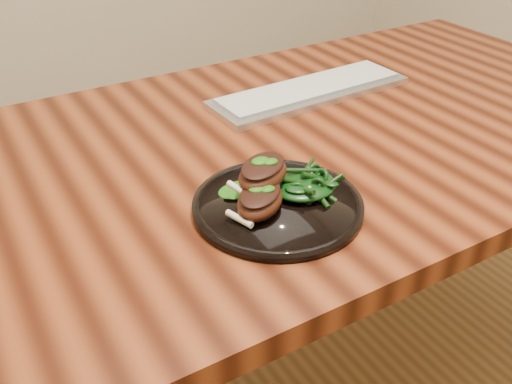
% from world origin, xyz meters
% --- Properties ---
extents(desk, '(1.60, 0.80, 0.75)m').
position_xyz_m(desk, '(0.00, 0.00, 0.67)').
color(desk, black).
rests_on(desk, ground).
extents(plate, '(0.25, 0.25, 0.02)m').
position_xyz_m(plate, '(-0.14, -0.19, 0.76)').
color(plate, black).
rests_on(plate, desk).
extents(lamb_chop_front, '(0.11, 0.11, 0.04)m').
position_xyz_m(lamb_chop_front, '(-0.18, -0.20, 0.79)').
color(lamb_chop_front, '#3C180B').
rests_on(lamb_chop_front, plate).
extents(lamb_chop_back, '(0.12, 0.10, 0.04)m').
position_xyz_m(lamb_chop_back, '(-0.15, -0.17, 0.80)').
color(lamb_chop_back, '#3C180B').
rests_on(lamb_chop_back, plate).
extents(herb_smear, '(0.07, 0.05, 0.00)m').
position_xyz_m(herb_smear, '(-0.17, -0.14, 0.77)').
color(herb_smear, '#114A07').
rests_on(herb_smear, plate).
extents(greens_heap, '(0.10, 0.09, 0.04)m').
position_xyz_m(greens_heap, '(-0.09, -0.19, 0.78)').
color(greens_heap, black).
rests_on(greens_heap, plate).
extents(keyboard, '(0.44, 0.15, 0.02)m').
position_xyz_m(keyboard, '(0.14, 0.13, 0.76)').
color(keyboard, '#B8BBBD').
rests_on(keyboard, desk).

